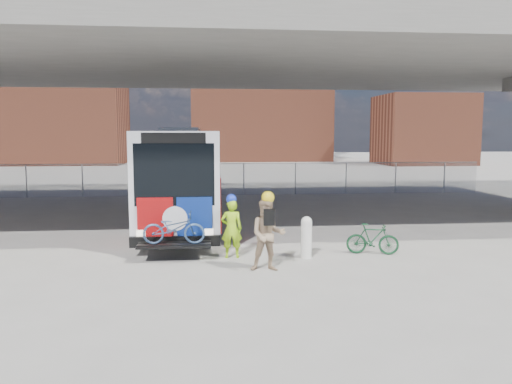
{
  "coord_description": "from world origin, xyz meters",
  "views": [
    {
      "loc": [
        -1.07,
        -16.4,
        3.45
      ],
      "look_at": [
        0.49,
        -0.41,
        1.6
      ],
      "focal_mm": 35.0,
      "sensor_mm": 36.0,
      "label": 1
    }
  ],
  "objects": [
    {
      "name": "ground",
      "position": [
        0.0,
        0.0,
        0.0
      ],
      "size": [
        160.0,
        160.0,
        0.0
      ],
      "primitive_type": "plane",
      "color": "#9E9991",
      "rests_on": "ground"
    },
    {
      "name": "bike_parked",
      "position": [
        3.66,
        -2.63,
        0.45
      ],
      "size": [
        1.55,
        0.8,
        0.9
      ],
      "primitive_type": "imported",
      "rotation": [
        0.0,
        0.0,
        1.31
      ],
      "color": "#154325",
      "rests_on": "ground"
    },
    {
      "name": "brick_buildings",
      "position": [
        1.23,
        48.23,
        5.42
      ],
      "size": [
        54.0,
        22.0,
        12.0
      ],
      "color": "brown",
      "rests_on": "ground"
    },
    {
      "name": "overpass",
      "position": [
        0.0,
        4.0,
        6.54
      ],
      "size": [
        40.0,
        16.0,
        7.95
      ],
      "color": "#605E59",
      "rests_on": "ground"
    },
    {
      "name": "cyclist_tan",
      "position": [
        0.43,
        -4.09,
        0.96
      ],
      "size": [
        0.95,
        0.76,
        2.04
      ],
      "rotation": [
        0.0,
        0.0,
        -0.06
      ],
      "color": "tan",
      "rests_on": "ground"
    },
    {
      "name": "cyclist_hivis",
      "position": [
        -0.42,
        -2.63,
        0.87
      ],
      "size": [
        0.6,
        0.4,
        1.81
      ],
      "rotation": [
        0.0,
        0.0,
        3.14
      ],
      "color": "#9DD916",
      "rests_on": "ground"
    },
    {
      "name": "chainlink_fence",
      "position": [
        0.0,
        12.0,
        1.42
      ],
      "size": [
        30.0,
        0.06,
        30.0
      ],
      "color": "gray",
      "rests_on": "ground"
    },
    {
      "name": "bus",
      "position": [
        -2.0,
        3.7,
        2.11
      ],
      "size": [
        2.67,
        12.9,
        3.69
      ],
      "color": "silver",
      "rests_on": "ground"
    },
    {
      "name": "bollard",
      "position": [
        1.67,
        -2.86,
        0.63
      ],
      "size": [
        0.31,
        0.31,
        1.18
      ],
      "color": "silver",
      "rests_on": "ground"
    },
    {
      "name": "smokestack",
      "position": [
        14.0,
        55.0,
        12.5
      ],
      "size": [
        2.2,
        2.2,
        25.0
      ],
      "primitive_type": "cylinder",
      "color": "brown",
      "rests_on": "ground"
    }
  ]
}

